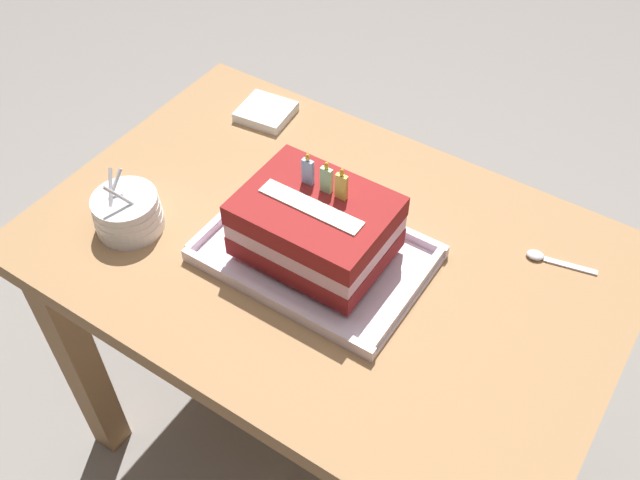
% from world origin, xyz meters
% --- Properties ---
extents(ground_plane, '(8.00, 8.00, 0.00)m').
position_xyz_m(ground_plane, '(0.00, 0.00, 0.00)').
color(ground_plane, gray).
extents(dining_table, '(0.97, 0.65, 0.68)m').
position_xyz_m(dining_table, '(0.00, 0.00, 0.57)').
color(dining_table, '#9E754C').
rests_on(dining_table, ground_plane).
extents(foil_tray, '(0.35, 0.25, 0.02)m').
position_xyz_m(foil_tray, '(-0.00, -0.03, 0.69)').
color(foil_tray, silver).
rests_on(foil_tray, dining_table).
extents(birthday_cake, '(0.23, 0.17, 0.16)m').
position_xyz_m(birthday_cake, '(-0.00, -0.03, 0.76)').
color(birthday_cake, maroon).
rests_on(birthday_cake, foil_tray).
extents(bowl_stack, '(0.11, 0.11, 0.11)m').
position_xyz_m(bowl_stack, '(-0.30, -0.14, 0.72)').
color(bowl_stack, white).
rests_on(bowl_stack, dining_table).
extents(serving_spoon_near_tray, '(0.11, 0.04, 0.01)m').
position_xyz_m(serving_spoon_near_tray, '(0.31, 0.17, 0.69)').
color(serving_spoon_near_tray, silver).
rests_on(serving_spoon_near_tray, dining_table).
extents(napkin_pile, '(0.11, 0.10, 0.02)m').
position_xyz_m(napkin_pile, '(-0.29, 0.23, 0.69)').
color(napkin_pile, white).
rests_on(napkin_pile, dining_table).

